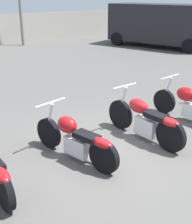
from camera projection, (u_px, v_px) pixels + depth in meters
name	position (u px, v px, depth m)	size (l,w,h in m)	color
ground_plane	(113.00, 153.00, 5.92)	(60.00, 60.00, 0.00)	#514F4C
motorcycle_slot_2	(76.00, 139.00, 5.54)	(0.77, 1.96, 0.96)	black
motorcycle_slot_3	(146.00, 120.00, 6.29)	(0.65, 2.03, 1.02)	black
parked_van	(160.00, 23.00, 16.71)	(3.59, 5.73, 2.23)	black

